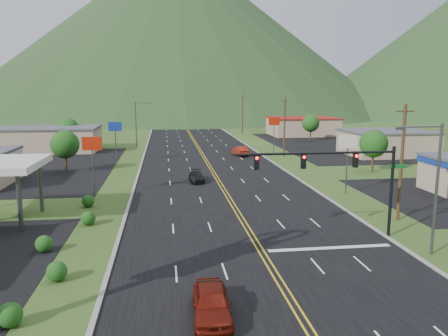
{
  "coord_description": "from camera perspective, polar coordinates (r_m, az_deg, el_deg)",
  "views": [
    {
      "loc": [
        -6.5,
        -16.35,
        11.1
      ],
      "look_at": [
        -1.47,
        20.49,
        4.5
      ],
      "focal_mm": 35.0,
      "sensor_mm": 36.0,
      "label": 1
    }
  ],
  "objects": [
    {
      "name": "utility_pole_d",
      "position": [
        152.78,
        -0.24,
        7.83
      ],
      "size": [
        1.6,
        0.28,
        10.0
      ],
      "color": "#382314",
      "rests_on": "ground"
    },
    {
      "name": "tree_west_b",
      "position": [
        90.55,
        -19.6,
        4.92
      ],
      "size": [
        3.84,
        3.84,
        5.82
      ],
      "color": "#382314",
      "rests_on": "ground"
    },
    {
      "name": "streetlight_east",
      "position": [
        32.28,
        25.62,
        -1.5
      ],
      "size": [
        3.28,
        0.25,
        9.0
      ],
      "color": "#59595E",
      "rests_on": "ground"
    },
    {
      "name": "utility_pole_a",
      "position": [
        40.19,
        22.18,
        0.77
      ],
      "size": [
        1.6,
        0.28,
        10.0
      ],
      "color": "#382314",
      "rests_on": "ground"
    },
    {
      "name": "car_dark_mid",
      "position": [
        53.92,
        -3.63,
        -1.16
      ],
      "size": [
        1.86,
        4.34,
        1.25
      ],
      "primitive_type": "imported",
      "rotation": [
        0.0,
        0.0,
        0.03
      ],
      "color": "black",
      "rests_on": "ground"
    },
    {
      "name": "traffic_signal",
      "position": [
        33.5,
        15.16,
        -0.21
      ],
      "size": [
        13.1,
        0.43,
        7.0
      ],
      "color": "black",
      "rests_on": "ground"
    },
    {
      "name": "pole_sign_east_a",
      "position": [
        48.82,
        15.86,
        2.57
      ],
      "size": [
        2.0,
        0.18,
        6.4
      ],
      "color": "#59595E",
      "rests_on": "ground"
    },
    {
      "name": "utility_pole_c",
      "position": [
        113.29,
        2.43,
        7.04
      ],
      "size": [
        1.6,
        0.28,
        10.0
      ],
      "color": "#382314",
      "rests_on": "ground"
    },
    {
      "name": "tree_east_b",
      "position": [
        100.05,
        11.27,
        5.74
      ],
      "size": [
        3.84,
        3.84,
        5.82
      ],
      "color": "#382314",
      "rests_on": "ground"
    },
    {
      "name": "mountain_n",
      "position": [
        238.51,
        -6.44,
        17.57
      ],
      "size": [
        220.0,
        220.0,
        85.0
      ],
      "primitive_type": "cone",
      "color": "#1D3B1B",
      "rests_on": "ground"
    },
    {
      "name": "tree_east_a",
      "position": [
        63.55,
        18.96,
        3.01
      ],
      "size": [
        3.84,
        3.84,
        5.82
      ],
      "color": "#382314",
      "rests_on": "ground"
    },
    {
      "name": "car_red_far",
      "position": [
        75.35,
        2.14,
        2.21
      ],
      "size": [
        2.37,
        5.13,
        1.63
      ],
      "primitive_type": "imported",
      "rotation": [
        0.0,
        0.0,
        3.28
      ],
      "color": "#9E2211",
      "rests_on": "ground"
    },
    {
      "name": "pole_sign_west_a",
      "position": [
        47.34,
        -16.83,
        2.29
      ],
      "size": [
        2.0,
        0.18,
        6.4
      ],
      "color": "#59595E",
      "rests_on": "ground"
    },
    {
      "name": "building_east_far",
      "position": [
        112.15,
        10.22,
        5.39
      ],
      "size": [
        16.4,
        12.4,
        4.5
      ],
      "color": "tan",
      "rests_on": "ground"
    },
    {
      "name": "building_east_mid",
      "position": [
        81.56,
        20.49,
        3.14
      ],
      "size": [
        14.4,
        11.4,
        4.3
      ],
      "color": "tan",
      "rests_on": "ground"
    },
    {
      "name": "pole_sign_west_b",
      "position": [
        69.02,
        -14.02,
        4.74
      ],
      "size": [
        2.0,
        0.18,
        6.4
      ],
      "color": "#59595E",
      "rests_on": "ground"
    },
    {
      "name": "car_red_near",
      "position": [
        22.43,
        -1.63,
        -17.32
      ],
      "size": [
        2.05,
        4.69,
        1.57
      ],
      "primitive_type": "imported",
      "rotation": [
        0.0,
        0.0,
        -0.04
      ],
      "color": "maroon",
      "rests_on": "ground"
    },
    {
      "name": "pole_sign_east_b",
      "position": [
        79.03,
        6.57,
        5.61
      ],
      "size": [
        2.0,
        0.18,
        6.4
      ],
      "color": "#59595E",
      "rests_on": "ground"
    },
    {
      "name": "utility_pole_b",
      "position": [
        74.34,
        7.9,
        5.36
      ],
      "size": [
        1.6,
        0.28,
        10.0
      ],
      "color": "#382314",
      "rests_on": "ground"
    },
    {
      "name": "building_west_far",
      "position": [
        87.49,
        -21.99,
        3.54
      ],
      "size": [
        18.4,
        11.4,
        4.5
      ],
      "color": "tan",
      "rests_on": "ground"
    },
    {
      "name": "streetlight_west",
      "position": [
        86.71,
        -11.24,
        5.96
      ],
      "size": [
        3.28,
        0.25,
        9.0
      ],
      "color": "#59595E",
      "rests_on": "ground"
    },
    {
      "name": "tree_west_a",
      "position": [
        63.23,
        -20.07,
        2.91
      ],
      "size": [
        3.84,
        3.84,
        5.82
      ],
      "color": "#382314",
      "rests_on": "ground"
    }
  ]
}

